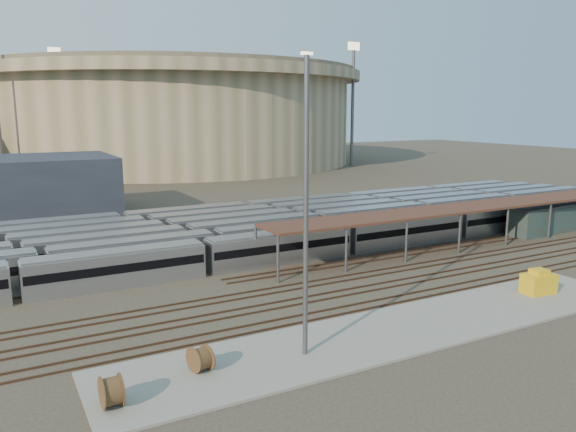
# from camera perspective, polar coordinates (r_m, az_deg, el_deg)

# --- Properties ---
(ground) EXTENTS (420.00, 420.00, 0.00)m
(ground) POSITION_cam_1_polar(r_m,az_deg,el_deg) (62.12, 6.13, -6.00)
(ground) COLOR #383026
(ground) RESTS_ON ground
(apron) EXTENTS (50.00, 9.00, 0.20)m
(apron) POSITION_cam_1_polar(r_m,az_deg,el_deg) (47.96, 11.48, -11.17)
(apron) COLOR gray
(apron) RESTS_ON ground
(subway_trains) EXTENTS (118.97, 23.90, 3.60)m
(subway_trains) POSITION_cam_1_polar(r_m,az_deg,el_deg) (79.26, 1.32, -0.92)
(subway_trains) COLOR #AEAFB3
(subway_trains) RESTS_ON ground
(inspection_shed) EXTENTS (60.30, 6.00, 5.30)m
(inspection_shed) POSITION_cam_1_polar(r_m,az_deg,el_deg) (78.06, 17.93, 0.75)
(inspection_shed) COLOR #515155
(inspection_shed) RESTS_ON ground
(empty_tracks) EXTENTS (170.00, 9.62, 0.18)m
(empty_tracks) POSITION_cam_1_polar(r_m,az_deg,el_deg) (58.24, 8.95, -7.12)
(empty_tracks) COLOR #4C3323
(empty_tracks) RESTS_ON ground
(stadium) EXTENTS (124.00, 124.00, 32.50)m
(stadium) POSITION_cam_1_polar(r_m,az_deg,el_deg) (197.83, -11.32, 10.15)
(stadium) COLOR tan
(stadium) RESTS_ON ground
(floodlight_2) EXTENTS (4.00, 1.00, 38.40)m
(floodlight_2) POSITION_cam_1_polar(r_m,az_deg,el_deg) (181.59, 6.58, 11.57)
(floodlight_2) COLOR #515155
(floodlight_2) RESTS_ON ground
(floodlight_3) EXTENTS (4.00, 1.00, 38.40)m
(floodlight_3) POSITION_cam_1_polar(r_m,az_deg,el_deg) (210.22, -22.35, 10.73)
(floodlight_3) COLOR #515155
(floodlight_3) RESTS_ON ground
(teal_boxcar) EXTENTS (16.49, 4.18, 3.81)m
(teal_boxcar) POSITION_cam_1_polar(r_m,az_deg,el_deg) (91.64, 25.26, -0.30)
(teal_boxcar) COLOR #1E444C
(teal_boxcar) RESTS_ON ground
(cable_reel_west) EXTENTS (1.44, 2.01, 1.81)m
(cable_reel_west) POSITION_cam_1_polar(r_m,az_deg,el_deg) (39.95, -8.88, -14.13)
(cable_reel_west) COLOR brown
(cable_reel_west) RESTS_ON apron
(cable_reel_east) EXTENTS (1.18, 2.04, 2.01)m
(cable_reel_east) POSITION_cam_1_polar(r_m,az_deg,el_deg) (36.83, -17.49, -16.62)
(cable_reel_east) COLOR brown
(cable_reel_east) RESTS_ON apron
(yard_light_pole) EXTENTS (0.80, 0.36, 21.41)m
(yard_light_pole) POSITION_cam_1_polar(r_m,az_deg,el_deg) (39.23, 1.83, 0.70)
(yard_light_pole) COLOR #515155
(yard_light_pole) RESTS_ON apron
(yellow_equipment) EXTENTS (3.26, 2.23, 1.93)m
(yellow_equipment) POSITION_cam_1_polar(r_m,az_deg,el_deg) (60.22, 24.09, -6.29)
(yellow_equipment) COLOR gold
(yellow_equipment) RESTS_ON apron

